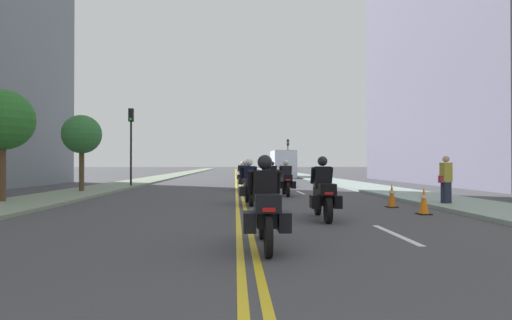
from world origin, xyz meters
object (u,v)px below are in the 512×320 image
Objects in this scene: street_tree_1 at (3,120)px; parked_truck at (282,165)px; motorcycle_6 at (242,175)px; motorcycle_7 at (265,173)px; motorcycle_4 at (245,178)px; traffic_cone_1 at (424,201)px; traffic_cone_0 at (392,195)px; motorcycle_5 at (273,176)px; traffic_light_far at (288,150)px; street_tree_0 at (82,135)px; traffic_light_near at (131,133)px; motorcycle_0 at (265,209)px; pedestrian_0 at (446,180)px; motorcycle_1 at (323,194)px; motorcycle_3 at (286,181)px; motorcycle_2 at (249,186)px.

street_tree_1 reaches higher than parked_truck.
motorcycle_7 is at bearing 56.97° from motorcycle_6.
motorcycle_4 is 11.38m from motorcycle_7.
traffic_cone_1 is (4.88, -18.25, -0.26)m from motorcycle_6.
parked_truck reaches higher than traffic_cone_0.
motorcycle_5 is 16.56m from parked_truck.
street_tree_0 is at bearing -114.82° from traffic_light_far.
traffic_light_near is at bearing -123.56° from parked_truck.
traffic_light_near reaches higher than motorcycle_0.
street_tree_1 reaches higher than pedestrian_0.
traffic_light_near reaches higher than street_tree_1.
street_tree_1 is at bearing -112.45° from traffic_light_far.
motorcycle_1 is 0.98× the size of motorcycle_3.
motorcycle_1 reaches higher than motorcycle_7.
motorcycle_4 is 4.30m from motorcycle_5.
traffic_cone_0 is at bearing -45.46° from traffic_light_near.
motorcycle_4 is at bearing -115.93° from motorcycle_5.
motorcycle_1 is 7.67m from motorcycle_3.
street_tree_1 reaches higher than traffic_cone_1.
street_tree_0 is (-14.66, 6.95, 1.98)m from pedestrian_0.
motorcycle_0 is at bearing -138.15° from traffic_cone_1.
traffic_light_near is at bearing 123.37° from motorcycle_1.
traffic_light_near reaches higher than motorcycle_2.
traffic_light_far is at bearing 79.71° from motorcycle_7.
motorcycle_4 is at bearing 114.76° from traffic_cone_1.
motorcycle_6 is 1.27× the size of pedestrian_0.
motorcycle_3 is at bearing 114.49° from traffic_cone_1.
motorcycle_0 is at bearing -97.22° from parked_truck.
motorcycle_7 is (0.21, 22.59, 0.00)m from motorcycle_1.
motorcycle_0 is 35.39m from parked_truck.
street_tree_1 is at bearing -117.70° from motorcycle_7.
motorcycle_4 is 1.03× the size of motorcycle_5.
motorcycle_5 is (1.86, 3.88, -0.03)m from motorcycle_4.
parked_truck is at bearing 90.51° from traffic_cone_0.
motorcycle_1 is at bearing -89.09° from motorcycle_3.
pedestrian_0 is 0.26× the size of parked_truck.
motorcycle_7 is 1.25× the size of pedestrian_0.
pedestrian_0 is at bearing -25.37° from street_tree_0.
motorcycle_0 is 7.85m from traffic_cone_0.
parked_truck is (4.45, 35.11, 0.60)m from motorcycle_0.
pedestrian_0 is at bearing -43.90° from motorcycle_3.
traffic_light_far is at bearing 82.19° from motorcycle_0.
motorcycle_0 is 0.99× the size of motorcycle_1.
traffic_cone_0 is (4.71, -1.17, -0.26)m from motorcycle_2.
traffic_cone_0 is (4.67, -8.60, -0.27)m from motorcycle_4.
motorcycle_6 is 0.45× the size of traffic_light_near.
parked_truck is at bearing -104.02° from pedestrian_0.
parked_truck is (4.42, 20.23, 0.60)m from motorcycle_4.
pedestrian_0 is (1.73, 2.00, 0.49)m from traffic_cone_1.
motorcycle_2 is 1.02× the size of motorcycle_7.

